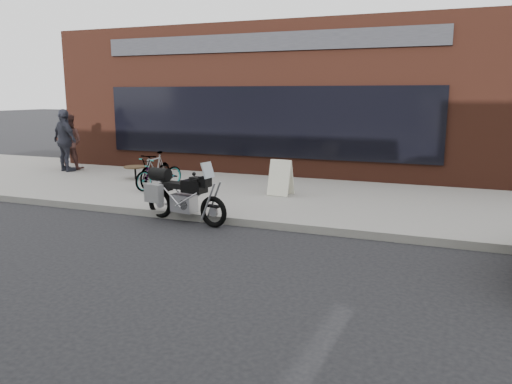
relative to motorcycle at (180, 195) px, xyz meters
The scene contains 10 objects.
ground 4.31m from the motorcycle, 65.81° to the right, with size 120.00×120.00×0.00m, color black.
near_sidewalk 3.59m from the motorcycle, 60.46° to the left, with size 44.00×6.00×0.15m, color gray.
storefront 10.23m from the motorcycle, 91.40° to the left, with size 14.00×10.07×4.50m.
motorcycle is the anchor object (origin of this frame).
bicycle_front 2.88m from the motorcycle, 130.09° to the left, with size 0.52×1.49×0.78m, color gray.
bicycle_rear 3.17m from the motorcycle, 131.09° to the left, with size 0.42×1.47×0.89m, color gray.
sandwich_sign 2.85m from the motorcycle, 64.45° to the left, with size 0.55×0.51×0.83m.
cafe_table 4.54m from the motorcycle, 135.70° to the left, with size 0.63×0.63×0.36m.
cafe_patron_left 7.36m from the motorcycle, 147.58° to the left, with size 0.84×0.65×1.73m, color brown.
cafe_patron_right 7.06m from the motorcycle, 149.16° to the left, with size 1.11×0.46×1.89m, color #373946.
Camera 1 is at (3.15, -4.47, 2.49)m, focal length 35.00 mm.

